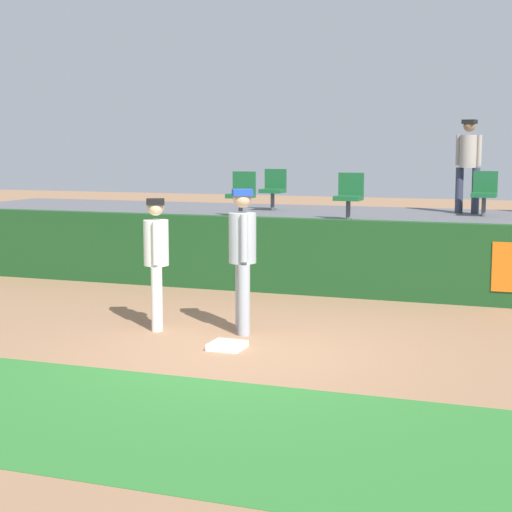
{
  "coord_description": "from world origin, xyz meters",
  "views": [
    {
      "loc": [
        3.5,
        -9.0,
        2.42
      ],
      "look_at": [
        -0.21,
        1.14,
        1.0
      ],
      "focal_mm": 59.22,
      "sensor_mm": 36.0,
      "label": 1
    }
  ],
  "objects_px": {
    "seat_front_left": "(242,192)",
    "player_runner_visitor": "(243,250)",
    "seat_back_right": "(485,191)",
    "first_base": "(227,346)",
    "seat_front_center": "(349,194)",
    "player_fielder_home": "(157,254)",
    "seat_back_left": "(274,187)",
    "spectator_capped": "(468,159)"
  },
  "relations": [
    {
      "from": "seat_front_left",
      "to": "player_runner_visitor",
      "type": "bearing_deg",
      "value": -68.87
    },
    {
      "from": "seat_back_left",
      "to": "seat_back_right",
      "type": "height_order",
      "value": "same"
    },
    {
      "from": "first_base",
      "to": "player_runner_visitor",
      "type": "relative_size",
      "value": 0.21
    },
    {
      "from": "player_fielder_home",
      "to": "seat_front_left",
      "type": "xyz_separation_m",
      "value": [
        -0.57,
        4.61,
        0.57
      ]
    },
    {
      "from": "player_runner_visitor",
      "to": "seat_front_center",
      "type": "relative_size",
      "value": 2.22
    },
    {
      "from": "seat_front_center",
      "to": "spectator_capped",
      "type": "distance_m",
      "value": 2.99
    },
    {
      "from": "seat_back_right",
      "to": "spectator_capped",
      "type": "xyz_separation_m",
      "value": [
        -0.37,
        0.53,
        0.58
      ]
    },
    {
      "from": "player_runner_visitor",
      "to": "seat_front_left",
      "type": "height_order",
      "value": "seat_front_left"
    },
    {
      "from": "seat_back_right",
      "to": "first_base",
      "type": "bearing_deg",
      "value": -107.84
    },
    {
      "from": "spectator_capped",
      "to": "seat_front_left",
      "type": "bearing_deg",
      "value": 43.16
    },
    {
      "from": "player_fielder_home",
      "to": "seat_back_left",
      "type": "height_order",
      "value": "seat_back_left"
    },
    {
      "from": "first_base",
      "to": "spectator_capped",
      "type": "xyz_separation_m",
      "value": [
        1.93,
        7.69,
        2.11
      ]
    },
    {
      "from": "first_base",
      "to": "seat_front_center",
      "type": "bearing_deg",
      "value": 88.34
    },
    {
      "from": "player_runner_visitor",
      "to": "seat_front_left",
      "type": "bearing_deg",
      "value": 174.19
    },
    {
      "from": "seat_front_center",
      "to": "seat_back_right",
      "type": "bearing_deg",
      "value": 39.97
    },
    {
      "from": "player_runner_visitor",
      "to": "seat_back_left",
      "type": "bearing_deg",
      "value": 168.44
    },
    {
      "from": "player_fielder_home",
      "to": "seat_front_center",
      "type": "distance_m",
      "value": 4.87
    },
    {
      "from": "seat_back_left",
      "to": "spectator_capped",
      "type": "xyz_separation_m",
      "value": [
        3.8,
        0.53,
        0.58
      ]
    },
    {
      "from": "seat_front_left",
      "to": "seat_front_center",
      "type": "relative_size",
      "value": 1.0
    },
    {
      "from": "player_fielder_home",
      "to": "player_runner_visitor",
      "type": "relative_size",
      "value": 0.93
    },
    {
      "from": "player_runner_visitor",
      "to": "first_base",
      "type": "bearing_deg",
      "value": -17.63
    },
    {
      "from": "player_runner_visitor",
      "to": "seat_front_left",
      "type": "distance_m",
      "value": 4.81
    },
    {
      "from": "seat_front_center",
      "to": "spectator_capped",
      "type": "relative_size",
      "value": 0.46
    },
    {
      "from": "first_base",
      "to": "spectator_capped",
      "type": "height_order",
      "value": "spectator_capped"
    },
    {
      "from": "first_base",
      "to": "seat_back_right",
      "type": "distance_m",
      "value": 7.67
    },
    {
      "from": "seat_back_left",
      "to": "spectator_capped",
      "type": "relative_size",
      "value": 0.46
    },
    {
      "from": "seat_back_left",
      "to": "spectator_capped",
      "type": "bearing_deg",
      "value": 7.99
    },
    {
      "from": "first_base",
      "to": "spectator_capped",
      "type": "bearing_deg",
      "value": 75.89
    },
    {
      "from": "seat_front_left",
      "to": "seat_front_center",
      "type": "bearing_deg",
      "value": 0.0
    },
    {
      "from": "first_base",
      "to": "seat_front_left",
      "type": "relative_size",
      "value": 0.48
    },
    {
      "from": "seat_back_right",
      "to": "seat_front_left",
      "type": "bearing_deg",
      "value": -156.66
    },
    {
      "from": "player_fielder_home",
      "to": "seat_back_left",
      "type": "xyz_separation_m",
      "value": [
        -0.57,
        6.41,
        0.58
      ]
    },
    {
      "from": "seat_front_center",
      "to": "player_fielder_home",
      "type": "bearing_deg",
      "value": -107.53
    },
    {
      "from": "first_base",
      "to": "seat_front_left",
      "type": "distance_m",
      "value": 5.88
    },
    {
      "from": "player_fielder_home",
      "to": "seat_front_left",
      "type": "relative_size",
      "value": 2.06
    },
    {
      "from": "seat_back_left",
      "to": "seat_back_right",
      "type": "relative_size",
      "value": 1.0
    },
    {
      "from": "player_fielder_home",
      "to": "spectator_capped",
      "type": "relative_size",
      "value": 0.96
    },
    {
      "from": "first_base",
      "to": "player_fielder_home",
      "type": "relative_size",
      "value": 0.23
    },
    {
      "from": "seat_back_left",
      "to": "seat_front_center",
      "type": "relative_size",
      "value": 1.0
    },
    {
      "from": "seat_front_left",
      "to": "first_base",
      "type": "bearing_deg",
      "value": -70.75
    },
    {
      "from": "player_fielder_home",
      "to": "spectator_capped",
      "type": "distance_m",
      "value": 7.75
    },
    {
      "from": "seat_front_left",
      "to": "seat_back_left",
      "type": "height_order",
      "value": "same"
    }
  ]
}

